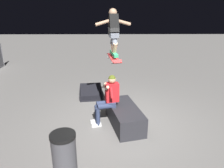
# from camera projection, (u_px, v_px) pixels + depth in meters

# --- Properties ---
(ground_plane) EXTENTS (40.00, 40.00, 0.00)m
(ground_plane) POSITION_uv_depth(u_px,v_px,m) (121.00, 123.00, 5.79)
(ground_plane) COLOR slate
(ledge_box_main) EXTENTS (1.64, 1.02, 0.52)m
(ledge_box_main) POSITION_uv_depth(u_px,v_px,m) (124.00, 116.00, 5.63)
(ledge_box_main) COLOR #28282D
(ledge_box_main) RESTS_ON ground
(person_sitting_on_ledge) EXTENTS (0.59, 0.79, 1.35)m
(person_sitting_on_ledge) POSITION_uv_depth(u_px,v_px,m) (108.00, 97.00, 5.53)
(person_sitting_on_ledge) COLOR #2D3856
(person_sitting_on_ledge) RESTS_ON ground
(skateboard) EXTENTS (1.04, 0.37, 0.13)m
(skateboard) POSITION_uv_depth(u_px,v_px,m) (114.00, 58.00, 5.40)
(skateboard) COLOR #B72D2D
(skater_airborne) EXTENTS (0.63, 0.89, 1.12)m
(skater_airborne) POSITION_uv_depth(u_px,v_px,m) (113.00, 30.00, 5.22)
(skater_airborne) COLOR #2D9E66
(kicker_ramp) EXTENTS (1.17, 0.91, 0.38)m
(kicker_ramp) POSITION_uv_depth(u_px,v_px,m) (91.00, 94.00, 7.57)
(kicker_ramp) COLOR black
(kicker_ramp) RESTS_ON ground
(trash_bin) EXTENTS (0.47, 0.47, 0.87)m
(trash_bin) POSITION_uv_depth(u_px,v_px,m) (64.00, 155.00, 3.87)
(trash_bin) COLOR #47474C
(trash_bin) RESTS_ON ground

